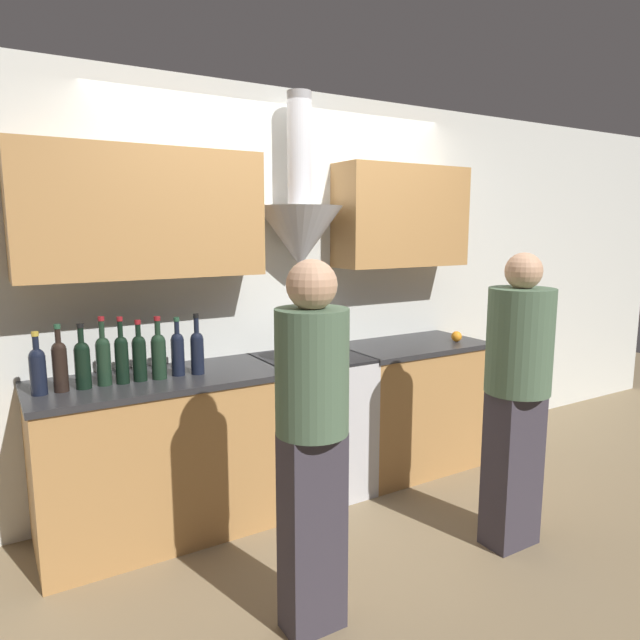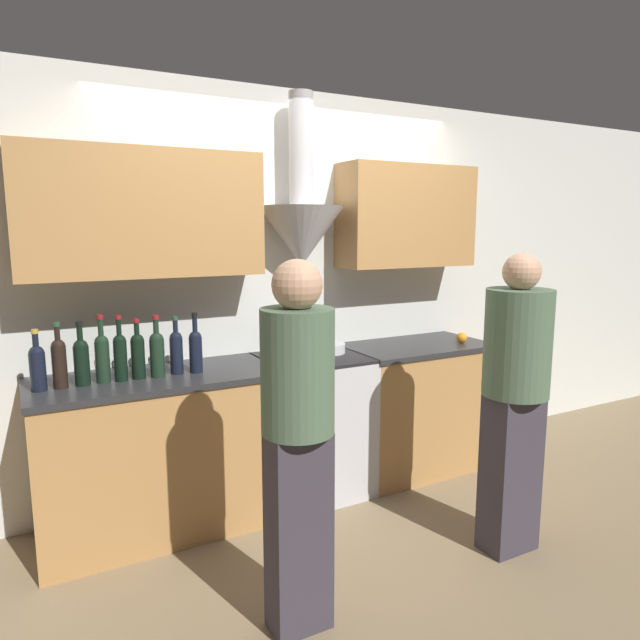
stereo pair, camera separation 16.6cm
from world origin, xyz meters
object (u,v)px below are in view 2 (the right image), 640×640
(stock_pot, at_px, (291,347))
(wine_bottle_7, at_px, (176,350))
(wine_bottle_0, at_px, (37,365))
(person_foreground_right, at_px, (515,392))
(wine_bottle_3, at_px, (102,355))
(wine_bottle_1, at_px, (59,361))
(orange_fruit, at_px, (462,338))
(wine_bottle_5, at_px, (138,353))
(wine_bottle_6, at_px, (157,352))
(stove_range, at_px, (313,424))
(wine_bottle_4, at_px, (120,355))
(wine_bottle_2, at_px, (81,359))
(mixing_bowl, at_px, (329,348))
(wine_bottle_8, at_px, (196,349))
(person_foreground_left, at_px, (298,431))

(stock_pot, bearing_deg, wine_bottle_7, -177.72)
(wine_bottle_0, distance_m, person_foreground_right, 2.44)
(wine_bottle_3, distance_m, wine_bottle_7, 0.39)
(wine_bottle_1, bearing_deg, orange_fruit, -2.20)
(person_foreground_right, bearing_deg, wine_bottle_5, 147.38)
(wine_bottle_3, height_order, person_foreground_right, person_foreground_right)
(wine_bottle_6, height_order, person_foreground_right, person_foreground_right)
(person_foreground_right, bearing_deg, wine_bottle_0, 153.76)
(stove_range, height_order, wine_bottle_5, wine_bottle_5)
(orange_fruit, height_order, person_foreground_right, person_foreground_right)
(stove_range, bearing_deg, stock_pot, 175.63)
(wine_bottle_4, distance_m, wine_bottle_5, 0.09)
(wine_bottle_0, xyz_separation_m, wine_bottle_1, (0.10, 0.00, 0.01))
(stove_range, height_order, person_foreground_right, person_foreground_right)
(wine_bottle_2, xyz_separation_m, wine_bottle_3, (0.10, 0.01, 0.01))
(wine_bottle_5, distance_m, mixing_bowl, 1.23)
(wine_bottle_5, xyz_separation_m, stock_pot, (0.94, 0.03, -0.07))
(wine_bottle_6, xyz_separation_m, orange_fruit, (2.11, -0.09, -0.10))
(wine_bottle_2, relative_size, person_foreground_right, 0.21)
(stove_range, height_order, wine_bottle_0, wine_bottle_0)
(wine_bottle_5, height_order, wine_bottle_6, wine_bottle_6)
(wine_bottle_1, bearing_deg, wine_bottle_7, 0.83)
(stove_range, height_order, wine_bottle_8, wine_bottle_8)
(stove_range, height_order, wine_bottle_2, wine_bottle_2)
(wine_bottle_0, relative_size, wine_bottle_4, 0.89)
(stock_pot, relative_size, person_foreground_left, 0.13)
(wine_bottle_5, relative_size, mixing_bowl, 1.55)
(person_foreground_right, bearing_deg, stock_pot, 124.15)
(stove_range, xyz_separation_m, wine_bottle_4, (-1.17, -0.03, 0.59))
(wine_bottle_2, bearing_deg, stove_range, 1.10)
(wine_bottle_6, bearing_deg, stove_range, 2.04)
(wine_bottle_8, bearing_deg, stove_range, 3.11)
(wine_bottle_2, relative_size, wine_bottle_4, 0.95)
(wine_bottle_7, xyz_separation_m, person_foreground_left, (0.21, -1.11, -0.15))
(wine_bottle_1, distance_m, wine_bottle_5, 0.39)
(wine_bottle_1, relative_size, orange_fruit, 4.52)
(stock_pot, distance_m, person_foreground_right, 1.35)
(wine_bottle_1, xyz_separation_m, mixing_bowl, (1.62, 0.07, -0.11))
(wine_bottle_5, xyz_separation_m, wine_bottle_6, (0.10, -0.01, 0.00))
(person_foreground_left, bearing_deg, wine_bottle_7, 100.97)
(stove_range, bearing_deg, orange_fruit, -6.36)
(wine_bottle_8, distance_m, person_foreground_right, 1.75)
(wine_bottle_4, height_order, person_foreground_left, person_foreground_left)
(wine_bottle_0, xyz_separation_m, orange_fruit, (2.70, -0.10, -0.09))
(stove_range, height_order, mixing_bowl, mixing_bowl)
(wine_bottle_4, bearing_deg, wine_bottle_8, -1.91)
(person_foreground_right, bearing_deg, wine_bottle_8, 142.34)
(wine_bottle_1, xyz_separation_m, wine_bottle_8, (0.70, -0.02, -0.01))
(stove_range, xyz_separation_m, wine_bottle_8, (-0.77, -0.04, 0.59))
(stove_range, bearing_deg, person_foreground_right, -61.02)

